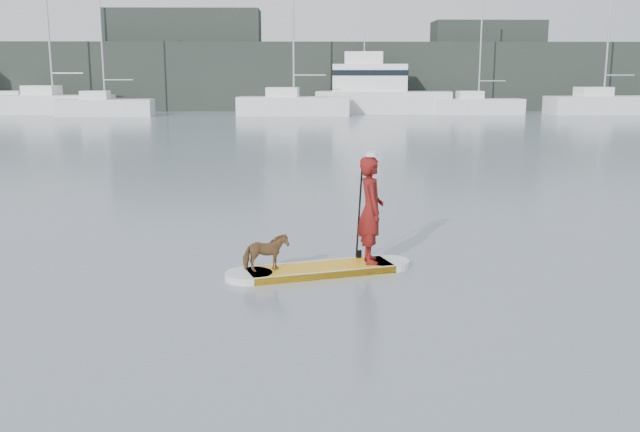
{
  "coord_description": "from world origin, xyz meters",
  "views": [
    {
      "loc": [
        1.17,
        -13.48,
        3.39
      ],
      "look_at": [
        1.41,
        -1.68,
        1.0
      ],
      "focal_mm": 40.0,
      "sensor_mm": 36.0,
      "label": 1
    }
  ],
  "objects_px": {
    "sailboat_f": "(602,103)",
    "motor_yacht_a": "(378,91)",
    "paddleboard": "(320,270)",
    "sailboat_c": "(105,106)",
    "sailboat_e": "(477,105)",
    "sailboat_d": "(293,104)",
    "sailboat_b": "(53,102)",
    "paddler": "(371,210)",
    "dog": "(266,253)"
  },
  "relations": [
    {
      "from": "sailboat_e",
      "to": "sailboat_f",
      "type": "relative_size",
      "value": 0.75
    },
    {
      "from": "paddleboard",
      "to": "sailboat_b",
      "type": "height_order",
      "value": "sailboat_b"
    },
    {
      "from": "sailboat_c",
      "to": "sailboat_d",
      "type": "height_order",
      "value": "sailboat_d"
    },
    {
      "from": "dog",
      "to": "sailboat_c",
      "type": "bearing_deg",
      "value": -0.08
    },
    {
      "from": "dog",
      "to": "sailboat_c",
      "type": "xyz_separation_m",
      "value": [
        -15.09,
        45.15,
        0.34
      ]
    },
    {
      "from": "paddleboard",
      "to": "sailboat_e",
      "type": "bearing_deg",
      "value": 56.48
    },
    {
      "from": "paddler",
      "to": "sailboat_b",
      "type": "relative_size",
      "value": 0.13
    },
    {
      "from": "sailboat_f",
      "to": "motor_yacht_a",
      "type": "xyz_separation_m",
      "value": [
        -18.27,
        1.78,
        0.94
      ]
    },
    {
      "from": "paddleboard",
      "to": "sailboat_f",
      "type": "xyz_separation_m",
      "value": [
        24.07,
        46.71,
        0.87
      ]
    },
    {
      "from": "paddleboard",
      "to": "paddler",
      "type": "distance_m",
      "value": 1.35
    },
    {
      "from": "dog",
      "to": "sailboat_d",
      "type": "distance_m",
      "value": 45.68
    },
    {
      "from": "sailboat_c",
      "to": "sailboat_e",
      "type": "distance_m",
      "value": 29.92
    },
    {
      "from": "dog",
      "to": "sailboat_e",
      "type": "bearing_deg",
      "value": -35.92
    },
    {
      "from": "paddler",
      "to": "sailboat_d",
      "type": "xyz_separation_m",
      "value": [
        -2.14,
        45.12,
        -0.12
      ]
    },
    {
      "from": "sailboat_b",
      "to": "motor_yacht_a",
      "type": "height_order",
      "value": "sailboat_b"
    },
    {
      "from": "dog",
      "to": "motor_yacht_a",
      "type": "xyz_separation_m",
      "value": [
        6.71,
        48.77,
        1.44
      ]
    },
    {
      "from": "sailboat_d",
      "to": "paddleboard",
      "type": "bearing_deg",
      "value": -83.62
    },
    {
      "from": "sailboat_d",
      "to": "motor_yacht_a",
      "type": "bearing_deg",
      "value": 28.49
    },
    {
      "from": "paddler",
      "to": "sailboat_c",
      "type": "distance_m",
      "value": 47.68
    },
    {
      "from": "dog",
      "to": "motor_yacht_a",
      "type": "distance_m",
      "value": 49.25
    },
    {
      "from": "paddleboard",
      "to": "sailboat_d",
      "type": "xyz_separation_m",
      "value": [
        -1.26,
        45.4,
        0.87
      ]
    },
    {
      "from": "sailboat_f",
      "to": "paddleboard",
      "type": "bearing_deg",
      "value": -123.92
    },
    {
      "from": "dog",
      "to": "sailboat_e",
      "type": "xyz_separation_m",
      "value": [
        14.76,
        47.23,
        0.31
      ]
    },
    {
      "from": "sailboat_b",
      "to": "sailboat_c",
      "type": "relative_size",
      "value": 1.35
    },
    {
      "from": "dog",
      "to": "sailboat_b",
      "type": "relative_size",
      "value": 0.05
    },
    {
      "from": "sailboat_c",
      "to": "sailboat_e",
      "type": "xyz_separation_m",
      "value": [
        29.85,
        2.08,
        -0.03
      ]
    },
    {
      "from": "sailboat_d",
      "to": "sailboat_e",
      "type": "relative_size",
      "value": 1.25
    },
    {
      "from": "paddleboard",
      "to": "sailboat_e",
      "type": "height_order",
      "value": "sailboat_e"
    },
    {
      "from": "dog",
      "to": "sailboat_f",
      "type": "xyz_separation_m",
      "value": [
        24.98,
        46.99,
        0.5
      ]
    },
    {
      "from": "sailboat_b",
      "to": "sailboat_d",
      "type": "height_order",
      "value": "sailboat_b"
    },
    {
      "from": "sailboat_e",
      "to": "motor_yacht_a",
      "type": "relative_size",
      "value": 0.91
    },
    {
      "from": "paddler",
      "to": "sailboat_f",
      "type": "height_order",
      "value": "sailboat_f"
    },
    {
      "from": "paddler",
      "to": "sailboat_b",
      "type": "bearing_deg",
      "value": 20.05
    },
    {
      "from": "paddler",
      "to": "sailboat_e",
      "type": "relative_size",
      "value": 0.18
    },
    {
      "from": "dog",
      "to": "sailboat_e",
      "type": "distance_m",
      "value": 49.48
    },
    {
      "from": "sailboat_b",
      "to": "sailboat_d",
      "type": "relative_size",
      "value": 1.08
    },
    {
      "from": "dog",
      "to": "sailboat_b",
      "type": "bearing_deg",
      "value": 4.15
    },
    {
      "from": "paddleboard",
      "to": "motor_yacht_a",
      "type": "bearing_deg",
      "value": 66.09
    },
    {
      "from": "paddleboard",
      "to": "sailboat_c",
      "type": "bearing_deg",
      "value": 92.54
    },
    {
      "from": "paddleboard",
      "to": "sailboat_b",
      "type": "xyz_separation_m",
      "value": [
        -21.04,
        47.8,
        0.92
      ]
    },
    {
      "from": "paddleboard",
      "to": "sailboat_b",
      "type": "bearing_deg",
      "value": 96.67
    },
    {
      "from": "dog",
      "to": "sailboat_f",
      "type": "distance_m",
      "value": 53.22
    },
    {
      "from": "dog",
      "to": "sailboat_c",
      "type": "relative_size",
      "value": 0.07
    },
    {
      "from": "sailboat_c",
      "to": "motor_yacht_a",
      "type": "distance_m",
      "value": 22.13
    },
    {
      "from": "sailboat_f",
      "to": "sailboat_c",
      "type": "bearing_deg",
      "value": 175.97
    },
    {
      "from": "paddler",
      "to": "sailboat_c",
      "type": "relative_size",
      "value": 0.18
    },
    {
      "from": "paddler",
      "to": "sailboat_f",
      "type": "distance_m",
      "value": 51.9
    },
    {
      "from": "dog",
      "to": "motor_yacht_a",
      "type": "bearing_deg",
      "value": -26.4
    },
    {
      "from": "sailboat_c",
      "to": "sailboat_f",
      "type": "relative_size",
      "value": 0.76
    },
    {
      "from": "sailboat_e",
      "to": "sailboat_d",
      "type": "bearing_deg",
      "value": -174.29
    }
  ]
}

